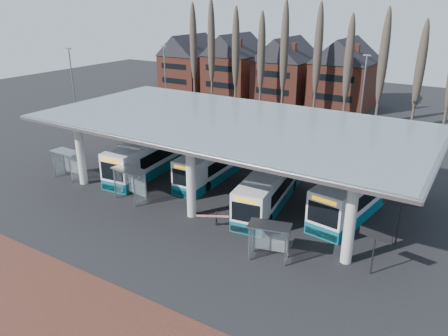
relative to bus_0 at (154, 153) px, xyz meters
The scene contains 18 objects.
ground 12.54m from the bus_0, 44.35° to the right, with size 140.00×140.00×0.00m, color black.
brick_strip 22.58m from the bus_0, 66.74° to the right, with size 70.00×10.00×0.03m, color #532C21.
station_canopy 9.80m from the bus_0, ahead, with size 32.00×16.00×6.34m.
poplar_row 26.85m from the bus_0, 69.90° to the left, with size 45.10×1.10×14.50m.
townhouse_row 36.22m from the bus_0, 100.99° to the left, with size 36.80×10.30×12.25m.
lamp_post_a 16.54m from the bus_0, 124.39° to the left, with size 0.80×0.16×10.17m.
lamp_post_b 23.13m from the bus_0, 49.28° to the left, with size 0.80×0.16×10.17m.
lamp_post_d 18.29m from the bus_0, 162.77° to the left, with size 0.80×0.16×10.17m.
bus_0 is the anchor object (origin of this frame).
bus_1 6.36m from the bus_0, 16.76° to the left, with size 2.89×11.34×3.13m.
bus_2 13.03m from the bus_0, ahead, with size 4.04×11.52×3.14m.
bus_3 19.54m from the bus_0, ahead, with size 4.38×12.59×3.43m.
shelter_0 7.97m from the bus_0, 132.29° to the right, with size 2.85×1.49×2.61m.
shelter_1 7.06m from the bus_0, 65.20° to the right, with size 3.12×1.87×2.74m.
shelter_2 18.53m from the bus_0, 26.79° to the right, with size 2.88×1.92×2.46m.
info_sign_0 23.57m from the bus_0, 16.50° to the right, with size 1.97×0.47×2.95m.
info_sign_1 23.28m from the bus_0, ahead, with size 2.35×0.68×3.55m.
barrier 13.33m from the bus_0, 31.40° to the right, with size 2.13×1.18×1.17m.
Camera 1 is at (17.91, -21.72, 15.57)m, focal length 35.00 mm.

